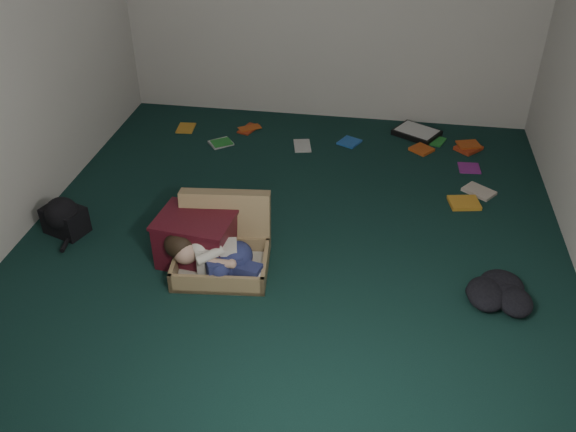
# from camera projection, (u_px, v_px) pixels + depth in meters

# --- Properties ---
(floor) EXTENTS (4.50, 4.50, 0.00)m
(floor) POSITION_uv_depth(u_px,v_px,m) (291.00, 244.00, 4.49)
(floor) COLOR black
(floor) RESTS_ON ground
(wall_front) EXTENTS (4.50, 0.00, 4.50)m
(wall_front) POSITION_uv_depth(u_px,v_px,m) (182.00, 337.00, 1.92)
(wall_front) COLOR silver
(wall_front) RESTS_ON ground
(suitcase) EXTENTS (0.70, 0.69, 0.47)m
(suitcase) POSITION_uv_depth(u_px,v_px,m) (223.00, 246.00, 4.24)
(suitcase) COLOR #A18559
(suitcase) RESTS_ON floor
(person) EXTENTS (0.70, 0.34, 0.29)m
(person) POSITION_uv_depth(u_px,v_px,m) (213.00, 255.00, 4.09)
(person) COLOR silver
(person) RESTS_ON suitcase
(maroon_bin) EXTENTS (0.56, 0.46, 0.36)m
(maroon_bin) POSITION_uv_depth(u_px,v_px,m) (197.00, 238.00, 4.24)
(maroon_bin) COLOR #490E19
(maroon_bin) RESTS_ON floor
(backpack) EXTENTS (0.46, 0.41, 0.23)m
(backpack) POSITION_uv_depth(u_px,v_px,m) (65.00, 219.00, 4.56)
(backpack) COLOR black
(backpack) RESTS_ON floor
(clothing_pile) EXTENTS (0.47, 0.42, 0.13)m
(clothing_pile) POSITION_uv_depth(u_px,v_px,m) (496.00, 292.00, 3.96)
(clothing_pile) COLOR black
(clothing_pile) RESTS_ON floor
(paper_tray) EXTENTS (0.50, 0.46, 0.06)m
(paper_tray) POSITION_uv_depth(u_px,v_px,m) (417.00, 132.00, 5.94)
(paper_tray) COLOR black
(paper_tray) RESTS_ON floor
(book_scatter) EXTENTS (2.96, 1.29, 0.02)m
(book_scatter) POSITION_uv_depth(u_px,v_px,m) (363.00, 152.00, 5.65)
(book_scatter) COLOR orange
(book_scatter) RESTS_ON floor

